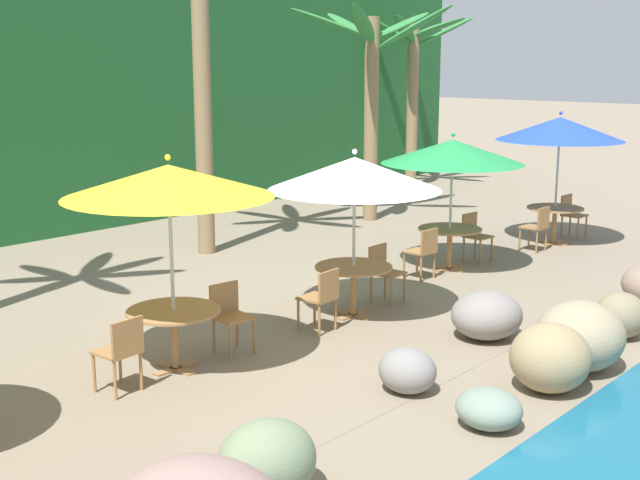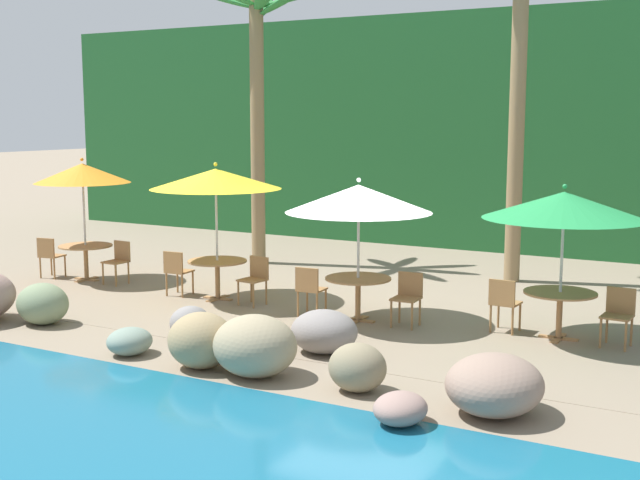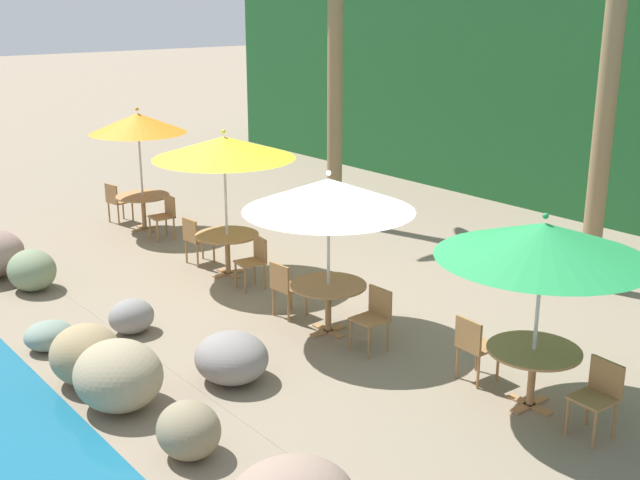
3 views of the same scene
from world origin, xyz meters
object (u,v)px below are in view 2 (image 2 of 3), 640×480
object	(u,v)px
dining_table_yellow	(217,267)
palm_tree_nearest	(257,73)
palm_tree_second	(520,39)
umbrella_green	(564,205)
chair_yellow_seaward	(255,277)
chair_yellow_inland	(177,270)
chair_white_seaward	(408,295)
umbrella_orange	(82,173)
dining_table_green	(560,300)
umbrella_white	(359,199)
chair_orange_inland	(49,254)
chair_orange_seaward	(119,259)
chair_green_seaward	(619,312)
dining_table_white	(358,285)
dining_table_orange	(86,251)
chair_white_inland	(310,288)
umbrella_yellow	(216,179)
chair_green_inland	(504,301)

from	to	relation	value
dining_table_yellow	palm_tree_nearest	xyz separation A→B (m)	(-1.50, 3.69, 3.75)
palm_tree_second	umbrella_green	bearing A→B (deg)	-64.90
chair_yellow_seaward	dining_table_yellow	bearing A→B (deg)	179.12
chair_yellow_inland	chair_white_seaward	bearing A→B (deg)	0.53
umbrella_orange	dining_table_green	size ratio (longest dim) A/B	2.32
dining_table_green	umbrella_white	bearing A→B (deg)	-171.53
chair_orange_inland	palm_tree_second	xyz separation A→B (m)	(8.61, 4.46, 4.40)
chair_orange_seaward	chair_green_seaward	size ratio (longest dim) A/B	1.00
dining_table_yellow	chair_yellow_seaward	bearing A→B (deg)	-0.88
dining_table_white	umbrella_green	xyz separation A→B (m)	(3.20, 0.48, 1.45)
dining_table_orange	dining_table_green	world-z (taller)	same
umbrella_orange	dining_table_yellow	size ratio (longest dim) A/B	2.32
dining_table_white	chair_white_inland	xyz separation A→B (m)	(-0.84, -0.15, -0.10)
umbrella_white	umbrella_green	size ratio (longest dim) A/B	0.99
umbrella_yellow	chair_green_seaward	world-z (taller)	umbrella_yellow
chair_yellow_inland	dining_table_green	xyz separation A→B (m)	(7.08, 0.40, 0.10)
dining_table_green	palm_tree_nearest	distance (m)	9.26
umbrella_yellow	chair_white_seaward	size ratio (longest dim) A/B	2.94
umbrella_white	chair_white_inland	world-z (taller)	umbrella_white
chair_orange_seaward	chair_green_inland	bearing A→B (deg)	-0.09
dining_table_green	umbrella_green	bearing A→B (deg)	-90.00
umbrella_white	umbrella_green	distance (m)	3.24
chair_orange_inland	chair_white_seaward	bearing A→B (deg)	-0.36
chair_orange_inland	palm_tree_nearest	bearing A→B (deg)	53.11
dining_table_white	palm_tree_nearest	bearing A→B (deg)	139.23
chair_orange_inland	palm_tree_nearest	size ratio (longest dim) A/B	0.14
chair_orange_seaward	dining_table_white	bearing A→B (deg)	-4.41
dining_table_yellow	dining_table_green	distance (m)	6.24
umbrella_orange	chair_white_inland	size ratio (longest dim) A/B	2.93
dining_table_white	chair_white_inland	distance (m)	0.86
umbrella_orange	dining_table_green	world-z (taller)	umbrella_orange
chair_white_inland	palm_tree_nearest	world-z (taller)	palm_tree_nearest
chair_orange_inland	chair_yellow_inland	xyz separation A→B (m)	(3.47, -0.09, 0.00)
chair_orange_seaward	chair_orange_inland	size ratio (longest dim) A/B	1.00
dining_table_yellow	chair_white_inland	xyz separation A→B (m)	(2.19, -0.38, -0.10)
chair_orange_seaward	umbrella_yellow	size ratio (longest dim) A/B	0.34
chair_yellow_seaward	chair_orange_seaward	bearing A→B (deg)	176.28
chair_green_seaward	chair_yellow_inland	bearing A→B (deg)	-176.86
chair_orange_seaward	palm_tree_nearest	xyz separation A→B (m)	(1.13, 3.48, 3.85)
dining_table_orange	umbrella_white	distance (m)	6.69
umbrella_orange	chair_white_seaward	xyz separation A→B (m)	(7.37, -0.27, -1.72)
chair_yellow_seaward	chair_orange_inland	bearing A→B (deg)	-179.55
palm_tree_nearest	dining_table_green	bearing A→B (deg)	-23.94
chair_white_inland	dining_table_green	size ratio (longest dim) A/B	0.79
chair_orange_inland	chair_green_inland	size ratio (longest dim) A/B	1.00
umbrella_yellow	dining_table_white	xyz separation A→B (m)	(3.04, -0.22, -1.64)
umbrella_green	umbrella_yellow	bearing A→B (deg)	-177.68
umbrella_white	chair_white_seaward	size ratio (longest dim) A/B	2.78
umbrella_green	chair_green_inland	distance (m)	1.77
chair_white_inland	dining_table_orange	bearing A→B (deg)	174.58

